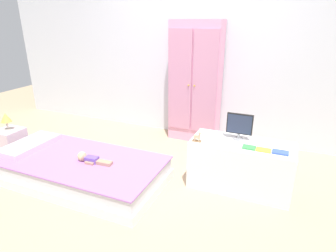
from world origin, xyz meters
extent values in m
cube|color=tan|center=(0.00, 0.00, -0.01)|extent=(10.00, 10.00, 0.02)
cube|color=silver|center=(0.00, 1.57, 1.35)|extent=(6.40, 0.05, 2.70)
cube|color=white|center=(-0.71, -0.17, 0.05)|extent=(1.79, 0.90, 0.10)
cube|color=silver|center=(-0.71, -0.17, 0.17)|extent=(1.75, 0.86, 0.14)
cube|color=#B270C6|center=(-0.71, -0.17, 0.25)|extent=(1.78, 0.89, 0.01)
cube|color=silver|center=(-1.40, -0.17, 0.29)|extent=(0.32, 0.64, 0.07)
cube|color=#6B4CB2|center=(-0.53, -0.18, 0.28)|extent=(0.14, 0.09, 0.06)
cube|color=tan|center=(-0.38, -0.15, 0.27)|extent=(0.16, 0.05, 0.04)
cube|color=tan|center=(-0.38, -0.19, 0.27)|extent=(0.16, 0.05, 0.04)
cube|color=tan|center=(-0.53, -0.13, 0.27)|extent=(0.10, 0.03, 0.03)
cube|color=tan|center=(-0.52, -0.23, 0.27)|extent=(0.10, 0.03, 0.03)
sphere|color=tan|center=(-0.63, -0.19, 0.30)|extent=(0.09, 0.09, 0.09)
sphere|color=#E0C67F|center=(-0.64, -0.19, 0.30)|extent=(0.10, 0.10, 0.10)
cube|color=silver|center=(-1.85, -0.07, 0.18)|extent=(0.29, 0.29, 0.37)
cylinder|color=#B7B2AD|center=(-1.85, -0.07, 0.37)|extent=(0.09, 0.09, 0.01)
cylinder|color=#B7B2AD|center=(-1.85, -0.07, 0.43)|extent=(0.02, 0.02, 0.09)
cone|color=#E5B24C|center=(-1.85, -0.07, 0.53)|extent=(0.12, 0.12, 0.11)
cube|color=#E599BC|center=(0.05, 1.39, 0.81)|extent=(0.69, 0.28, 1.63)
cube|color=#C986A6|center=(-0.12, 1.24, 0.85)|extent=(0.32, 0.02, 1.33)
cube|color=#C986A6|center=(0.22, 1.24, 0.85)|extent=(0.32, 0.02, 1.33)
sphere|color=gold|center=(0.01, 1.22, 0.81)|extent=(0.02, 0.02, 0.02)
sphere|color=gold|center=(0.09, 1.22, 0.81)|extent=(0.02, 0.02, 0.02)
cube|color=white|center=(0.88, 0.35, 0.25)|extent=(0.99, 0.43, 0.50)
cylinder|color=#99999E|center=(0.83, 0.43, 0.51)|extent=(0.10, 0.10, 0.01)
cylinder|color=#99999E|center=(0.83, 0.43, 0.54)|extent=(0.02, 0.02, 0.05)
cube|color=black|center=(0.83, 0.43, 0.66)|extent=(0.25, 0.02, 0.21)
cube|color=#28334C|center=(0.83, 0.42, 0.66)|extent=(0.23, 0.01, 0.19)
cube|color=#8E6642|center=(0.46, 0.22, 0.51)|extent=(0.09, 0.01, 0.01)
cube|color=#8E6642|center=(0.46, 0.20, 0.51)|extent=(0.09, 0.01, 0.01)
cube|color=#D1B289|center=(0.46, 0.21, 0.55)|extent=(0.06, 0.03, 0.03)
cylinder|color=#D1B289|center=(0.48, 0.22, 0.52)|extent=(0.01, 0.01, 0.02)
cylinder|color=#D1B289|center=(0.48, 0.20, 0.52)|extent=(0.01, 0.01, 0.02)
cylinder|color=#D1B289|center=(0.44, 0.22, 0.52)|extent=(0.01, 0.01, 0.02)
cylinder|color=#D1B289|center=(0.44, 0.20, 0.52)|extent=(0.01, 0.01, 0.02)
cylinder|color=#D1B289|center=(0.49, 0.21, 0.58)|extent=(0.02, 0.02, 0.02)
sphere|color=#D1B289|center=(0.49, 0.21, 0.59)|extent=(0.03, 0.03, 0.03)
cube|color=#429E51|center=(0.96, 0.26, 0.51)|extent=(0.12, 0.09, 0.01)
cube|color=gold|center=(1.09, 0.26, 0.51)|extent=(0.13, 0.09, 0.01)
cube|color=blue|center=(1.23, 0.26, 0.51)|extent=(0.14, 0.09, 0.02)
camera|label=1|loc=(1.19, -2.23, 1.63)|focal=30.02mm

